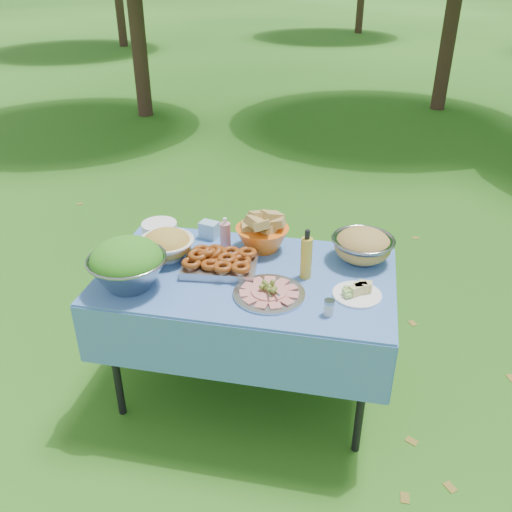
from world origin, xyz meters
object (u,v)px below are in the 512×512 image
(bread_bowl, at_px, (262,233))
(oil_bottle, at_px, (306,254))
(charcuterie_platter, at_px, (269,288))
(salad_bowl, at_px, (127,264))
(plate_stack, at_px, (160,231))
(picnic_table, at_px, (247,334))
(pasta_bowl_steel, at_px, (363,245))

(bread_bowl, height_order, oil_bottle, oil_bottle)
(charcuterie_platter, height_order, oil_bottle, oil_bottle)
(salad_bowl, bearing_deg, plate_stack, 93.63)
(plate_stack, xyz_separation_m, bread_bowl, (0.58, -0.00, 0.05))
(plate_stack, height_order, charcuterie_platter, plate_stack)
(picnic_table, relative_size, charcuterie_platter, 4.28)
(oil_bottle, bearing_deg, salad_bowl, -162.80)
(oil_bottle, bearing_deg, bread_bowl, 137.01)
(salad_bowl, relative_size, pasta_bowl_steel, 1.16)
(picnic_table, height_order, pasta_bowl_steel, pasta_bowl_steel)
(charcuterie_platter, bearing_deg, pasta_bowl_steel, 45.93)
(salad_bowl, relative_size, oil_bottle, 1.45)
(picnic_table, xyz_separation_m, pasta_bowl_steel, (0.56, 0.26, 0.47))
(charcuterie_platter, bearing_deg, oil_bottle, 53.10)
(pasta_bowl_steel, height_order, oil_bottle, oil_bottle)
(pasta_bowl_steel, bearing_deg, salad_bowl, -155.93)
(picnic_table, bearing_deg, oil_bottle, 5.38)
(bread_bowl, relative_size, charcuterie_platter, 0.84)
(plate_stack, relative_size, charcuterie_platter, 0.57)
(salad_bowl, xyz_separation_m, charcuterie_platter, (0.67, 0.06, -0.08))
(picnic_table, relative_size, plate_stack, 7.47)
(picnic_table, distance_m, bread_bowl, 0.55)
(pasta_bowl_steel, distance_m, charcuterie_platter, 0.60)
(salad_bowl, distance_m, plate_stack, 0.51)
(bread_bowl, xyz_separation_m, pasta_bowl_steel, (0.53, -0.02, -0.01))
(salad_bowl, bearing_deg, pasta_bowl_steel, 24.07)
(charcuterie_platter, xyz_separation_m, oil_bottle, (0.15, 0.20, 0.09))
(picnic_table, xyz_separation_m, bread_bowl, (0.03, 0.28, 0.48))
(bread_bowl, height_order, pasta_bowl_steel, bread_bowl)
(oil_bottle, bearing_deg, plate_stack, 163.65)
(bread_bowl, distance_m, charcuterie_platter, 0.46)
(oil_bottle, bearing_deg, pasta_bowl_steel, 40.96)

